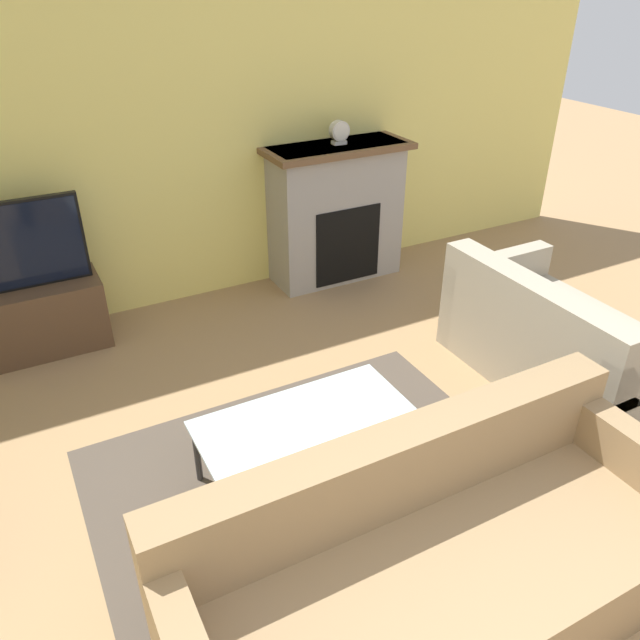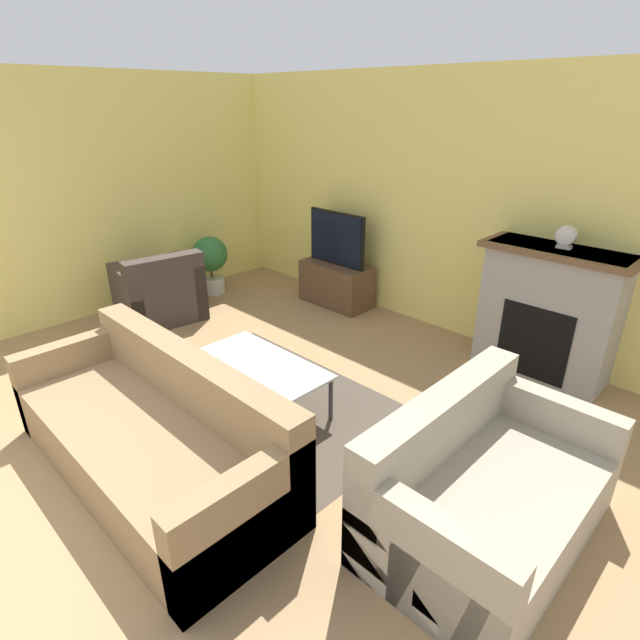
# 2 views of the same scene
# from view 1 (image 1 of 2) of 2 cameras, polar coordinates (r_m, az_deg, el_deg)

# --- Properties ---
(wall_back) EXTENTS (8.73, 0.06, 2.70)m
(wall_back) POSITION_cam_1_polar(r_m,az_deg,el_deg) (5.11, -15.81, 15.25)
(wall_back) COLOR #EADB72
(wall_back) RESTS_ON ground_plane
(area_rug) EXTENTS (2.38, 1.84, 0.00)m
(area_rug) POSITION_cam_1_polar(r_m,az_deg,el_deg) (3.64, -0.67, -14.70)
(area_rug) COLOR #4C4238
(area_rug) RESTS_ON ground_plane
(fireplace) EXTENTS (1.27, 0.51, 1.22)m
(fireplace) POSITION_cam_1_polar(r_m,az_deg,el_deg) (5.62, 1.47, 9.98)
(fireplace) COLOR #9E9993
(fireplace) RESTS_ON ground_plane
(tv_stand) EXTENTS (0.91, 0.45, 0.53)m
(tv_stand) POSITION_cam_1_polar(r_m,az_deg,el_deg) (5.07, -24.15, 0.21)
(tv_stand) COLOR brown
(tv_stand) RESTS_ON ground_plane
(tv) EXTENTS (0.83, 0.06, 0.64)m
(tv) POSITION_cam_1_polar(r_m,az_deg,el_deg) (4.83, -25.59, 6.21)
(tv) COLOR black
(tv) RESTS_ON tv_stand
(couch_sectional) EXTENTS (2.32, 0.93, 0.82)m
(couch_sectional) POSITION_cam_1_polar(r_m,az_deg,el_deg) (2.94, 10.45, -21.49)
(couch_sectional) COLOR #8C704C
(couch_sectional) RESTS_ON ground_plane
(couch_loveseat) EXTENTS (0.94, 1.54, 0.82)m
(couch_loveseat) POSITION_cam_1_polar(r_m,az_deg,el_deg) (4.58, 20.90, -1.93)
(couch_loveseat) COLOR #9E937F
(couch_loveseat) RESTS_ON ground_plane
(coffee_table) EXTENTS (1.18, 0.64, 0.40)m
(coffee_table) POSITION_cam_1_polar(r_m,az_deg,el_deg) (3.43, -1.13, -9.77)
(coffee_table) COLOR #333338
(coffee_table) RESTS_ON ground_plane
(mantel_clock) EXTENTS (0.17, 0.07, 0.20)m
(mantel_clock) POSITION_cam_1_polar(r_m,az_deg,el_deg) (5.43, 1.77, 16.81)
(mantel_clock) COLOR beige
(mantel_clock) RESTS_ON fireplace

